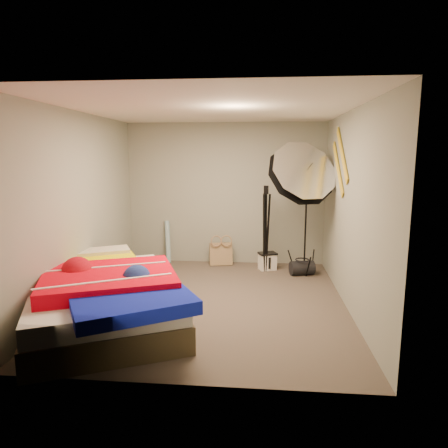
# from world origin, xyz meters

# --- Properties ---
(floor) EXTENTS (4.00, 4.00, 0.00)m
(floor) POSITION_xyz_m (0.00, 0.00, 0.00)
(floor) COLOR brown
(floor) RESTS_ON ground
(ceiling) EXTENTS (4.00, 4.00, 0.00)m
(ceiling) POSITION_xyz_m (0.00, 0.00, 2.50)
(ceiling) COLOR silver
(ceiling) RESTS_ON wall_back
(wall_back) EXTENTS (3.50, 0.00, 3.50)m
(wall_back) POSITION_xyz_m (0.00, 2.00, 1.25)
(wall_back) COLOR gray
(wall_back) RESTS_ON floor
(wall_front) EXTENTS (3.50, 0.00, 3.50)m
(wall_front) POSITION_xyz_m (0.00, -2.00, 1.25)
(wall_front) COLOR gray
(wall_front) RESTS_ON floor
(wall_left) EXTENTS (0.00, 4.00, 4.00)m
(wall_left) POSITION_xyz_m (-1.75, 0.00, 1.25)
(wall_left) COLOR gray
(wall_left) RESTS_ON floor
(wall_right) EXTENTS (0.00, 4.00, 4.00)m
(wall_right) POSITION_xyz_m (1.75, 0.00, 1.25)
(wall_right) COLOR gray
(wall_right) RESTS_ON floor
(tote_bag) EXTENTS (0.43, 0.25, 0.41)m
(tote_bag) POSITION_xyz_m (-0.06, 1.80, 0.20)
(tote_bag) COLOR tan
(tote_bag) RESTS_ON floor
(wrapping_roll) EXTENTS (0.16, 0.23, 0.77)m
(wrapping_roll) POSITION_xyz_m (-1.05, 1.90, 0.38)
(wrapping_roll) COLOR #5A9CB3
(wrapping_roll) RESTS_ON floor
(camera_case) EXTENTS (0.32, 0.28, 0.27)m
(camera_case) POSITION_xyz_m (0.76, 1.57, 0.14)
(camera_case) COLOR white
(camera_case) RESTS_ON floor
(duffel_bag) EXTENTS (0.43, 0.32, 0.23)m
(duffel_bag) POSITION_xyz_m (1.32, 1.31, 0.12)
(duffel_bag) COLOR black
(duffel_bag) RESTS_ON floor
(wall_stripe_upper) EXTENTS (0.02, 0.91, 0.78)m
(wall_stripe_upper) POSITION_xyz_m (1.73, 0.60, 1.95)
(wall_stripe_upper) COLOR gold
(wall_stripe_upper) RESTS_ON wall_right
(wall_stripe_lower) EXTENTS (0.02, 0.91, 0.78)m
(wall_stripe_lower) POSITION_xyz_m (1.73, 0.85, 1.75)
(wall_stripe_lower) COLOR gold
(wall_stripe_lower) RESTS_ON wall_right
(bed) EXTENTS (2.45, 2.70, 0.66)m
(bed) POSITION_xyz_m (-1.16, -0.81, 0.33)
(bed) COLOR #493E29
(bed) RESTS_ON floor
(photo_umbrella) EXTENTS (1.19, 1.08, 2.27)m
(photo_umbrella) POSITION_xyz_m (1.23, 1.17, 1.63)
(photo_umbrella) COLOR black
(photo_umbrella) RESTS_ON floor
(camera_tripod) EXTENTS (0.08, 0.08, 1.45)m
(camera_tripod) POSITION_xyz_m (0.71, 1.48, 0.83)
(camera_tripod) COLOR black
(camera_tripod) RESTS_ON floor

